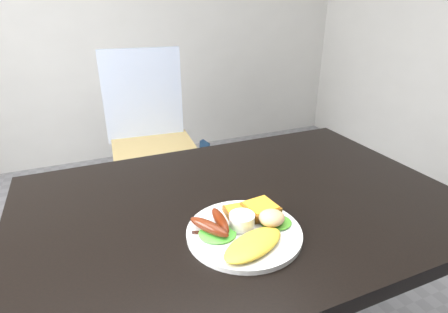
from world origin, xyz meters
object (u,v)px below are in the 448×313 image
object	(u,v)px
dining_chair	(154,151)
person	(165,98)
dining_table	(241,206)
plate	(244,233)

from	to	relation	value
dining_chair	person	world-z (taller)	person
person	dining_chair	bearing A→B (deg)	-65.80
dining_table	person	distance (m)	0.87
person	plate	xyz separation A→B (m)	(-0.07, -1.01, -0.08)
dining_table	plate	world-z (taller)	plate
dining_chair	plate	world-z (taller)	plate
dining_chair	plate	distance (m)	1.33
dining_table	dining_chair	bearing A→B (deg)	90.38
dining_table	plate	bearing A→B (deg)	-113.56
dining_table	person	world-z (taller)	person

